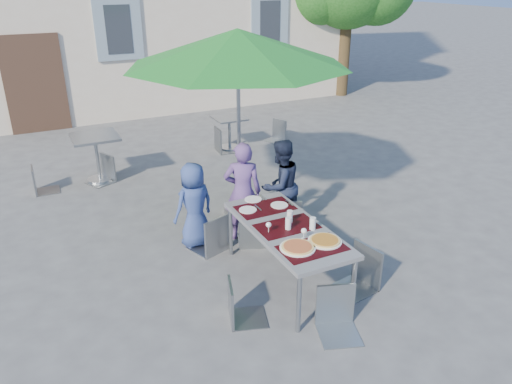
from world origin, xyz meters
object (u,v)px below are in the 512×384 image
chair_2 (285,194)px  bg_chair_r_0 (101,153)px  pizza_near_left (298,247)px  cafe_table_1 (229,128)px  child_0 (194,205)px  child_1 (243,192)px  child_2 (280,186)px  chair_5 (340,286)px  chair_0 (212,212)px  cafe_table_0 (96,148)px  bg_chair_r_1 (277,118)px  bg_chair_l_1 (222,125)px  chair_3 (239,280)px  bg_chair_l_0 (37,164)px  dining_table (287,231)px  chair_4 (363,244)px  chair_1 (253,212)px  pizza_near_right (325,241)px  patio_umbrella (238,49)px

chair_2 → bg_chair_r_0: bearing=121.9°
pizza_near_left → bg_chair_r_0: bg_chair_r_0 is taller
cafe_table_1 → bg_chair_r_0: bearing=-165.8°
child_0 → child_1: bearing=155.2°
child_2 → chair_2: bearing=68.0°
chair_5 → chair_0: bearing=105.1°
cafe_table_0 → bg_chair_r_1: (3.98, 0.68, -0.12)m
chair_0 → bg_chair_l_1: 4.05m
chair_3 → bg_chair_l_0: bearing=109.3°
child_1 → chair_5: 2.23m
child_1 → bg_chair_r_1: size_ratio=1.66×
dining_table → chair_4: (0.74, -0.49, -0.12)m
child_1 → chair_1: bearing=121.1°
chair_5 → chair_4: bearing=37.1°
cafe_table_1 → bg_chair_l_1: 0.29m
chair_2 → chair_3: chair_2 is taller
dining_table → cafe_table_0: size_ratio=2.20×
pizza_near_right → bg_chair_r_0: bg_chair_r_0 is taller
dining_table → child_0: (-0.66, 1.34, -0.11)m
chair_0 → chair_5: bearing=-74.9°
bg_chair_r_1 → pizza_near_right: bearing=-113.5°
pizza_near_right → bg_chair_r_1: 5.94m
pizza_near_right → child_2: 1.80m
patio_umbrella → bg_chair_l_1: size_ratio=3.25×
pizza_near_left → bg_chair_r_1: bg_chair_r_1 is taller
chair_4 → patio_umbrella: bearing=100.2°
dining_table → chair_5: bearing=-87.6°
child_2 → cafe_table_1: 3.72m
chair_1 → chair_4: 1.61m
pizza_near_left → bg_chair_r_1: bearing=63.5°
pizza_near_left → patio_umbrella: (0.44, 2.46, 1.72)m
chair_4 → bg_chair_r_0: chair_4 is taller
pizza_near_right → chair_5: chair_5 is taller
pizza_near_left → chair_2: chair_2 is taller
chair_0 → child_2: bearing=9.3°
chair_3 → chair_5: 1.03m
dining_table → chair_3: (-0.80, -0.42, -0.19)m
chair_2 → pizza_near_right: bearing=-104.0°
dining_table → bg_chair_l_1: 4.88m
pizza_near_left → bg_chair_r_0: 4.83m
pizza_near_left → bg_chair_r_0: bearing=104.5°
cafe_table_0 → cafe_table_1: cafe_table_0 is taller
pizza_near_right → chair_5: size_ratio=0.40×
dining_table → patio_umbrella: (0.30, 1.97, 1.79)m
patio_umbrella → bg_chair_l_1: 3.48m
dining_table → bg_chair_l_1: (1.17, 4.74, -0.12)m
child_1 → bg_chair_r_0: size_ratio=1.54×
chair_1 → bg_chair_r_1: (2.53, 3.99, -0.02)m
pizza_near_right → patio_umbrella: (0.11, 2.47, 1.72)m
cafe_table_1 → child_1: bearing=-110.8°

